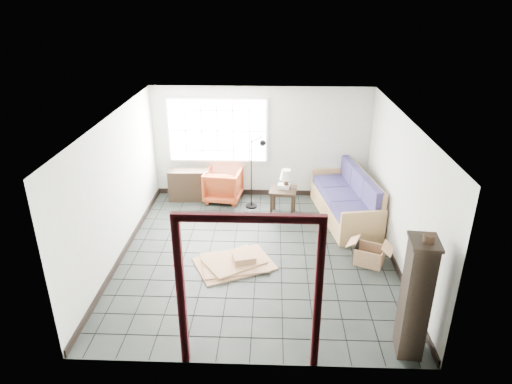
{
  "coord_description": "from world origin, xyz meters",
  "views": [
    {
      "loc": [
        0.26,
        -7.33,
        4.53
      ],
      "look_at": [
        -0.03,
        0.3,
        1.14
      ],
      "focal_mm": 32.0,
      "sensor_mm": 36.0,
      "label": 1
    }
  ],
  "objects_px": {
    "tall_shelf": "(416,297)",
    "futon_sofa": "(348,202)",
    "side_table": "(283,194)",
    "armchair": "(223,183)"
  },
  "relations": [
    {
      "from": "futon_sofa",
      "to": "side_table",
      "type": "xyz_separation_m",
      "value": [
        -1.39,
        0.1,
        0.13
      ]
    },
    {
      "from": "side_table",
      "to": "tall_shelf",
      "type": "xyz_separation_m",
      "value": [
        1.64,
        -4.07,
        0.38
      ]
    },
    {
      "from": "futon_sofa",
      "to": "armchair",
      "type": "distance_m",
      "value": 2.89
    },
    {
      "from": "futon_sofa",
      "to": "tall_shelf",
      "type": "relative_size",
      "value": 1.44
    },
    {
      "from": "futon_sofa",
      "to": "armchair",
      "type": "bearing_deg",
      "value": 153.94
    },
    {
      "from": "tall_shelf",
      "to": "futon_sofa",
      "type": "bearing_deg",
      "value": 99.44
    },
    {
      "from": "futon_sofa",
      "to": "side_table",
      "type": "relative_size",
      "value": 3.96
    },
    {
      "from": "side_table",
      "to": "futon_sofa",
      "type": "bearing_deg",
      "value": -3.93
    },
    {
      "from": "futon_sofa",
      "to": "tall_shelf",
      "type": "height_order",
      "value": "tall_shelf"
    },
    {
      "from": "futon_sofa",
      "to": "tall_shelf",
      "type": "distance_m",
      "value": 4.02
    }
  ]
}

